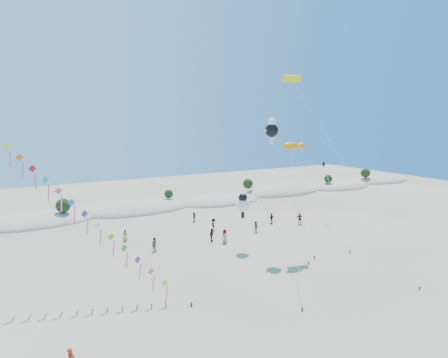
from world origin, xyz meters
TOP-DOWN VIEW (x-y plane):
  - ground at (0.00, 0.00)m, footprint 160.00×160.00m
  - dune_ridge at (1.06, 45.14)m, footprint 145.30×11.49m
  - kite_train at (-16.93, 18.26)m, footprint 21.41×17.31m
  - fish_kite at (10.04, 15.70)m, footprint 9.60×12.29m
  - cartoon_kite_low at (5.60, 19.27)m, footprint 4.40×8.70m
  - cartoon_kite_high at (8.38, 17.56)m, footprint 3.60×5.97m
  - parafoil_kite at (12.60, 19.05)m, footprint 2.61×18.21m
  - dark_kite at (21.40, 20.88)m, footprint 8.59×13.42m
  - beachgoers at (6.20, 26.13)m, footprint 25.88×12.31m

SIDE VIEW (x-z plane):
  - ground at x=0.00m, z-range 0.00..0.00m
  - dune_ridge at x=1.06m, z-range -2.67..2.90m
  - beachgoers at x=6.20m, z-range -0.08..1.73m
  - cartoon_kite_low at x=5.60m, z-range 2.15..9.02m
  - dark_kite at x=21.40m, z-range 1.41..10.61m
  - kite_train at x=-16.93m, z-range 0.42..22.85m
  - fish_kite at x=10.04m, z-range 6.00..19.04m
  - cartoon_kite_high at x=8.38m, z-range 6.59..22.35m
  - parafoil_kite at x=12.60m, z-range 9.67..30.64m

